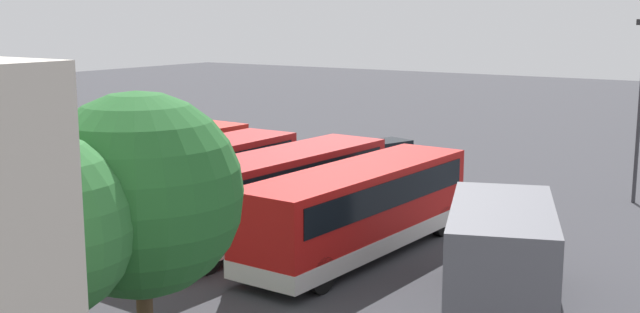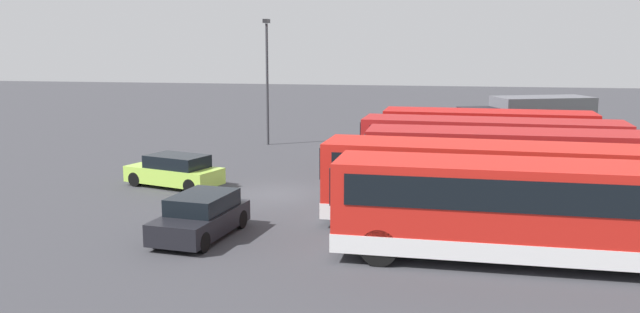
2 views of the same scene
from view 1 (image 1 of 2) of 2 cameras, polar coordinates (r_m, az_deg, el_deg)
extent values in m
plane|color=#38383D|center=(37.51, 0.33, -1.84)|extent=(140.00, 140.00, 0.00)
cube|color=#B71411|center=(25.84, 2.85, -3.64)|extent=(2.94, 10.30, 2.60)
cube|color=silver|center=(26.11, 2.83, -5.83)|extent=(2.98, 10.34, 0.55)
cube|color=black|center=(25.71, 2.86, -2.34)|extent=(2.97, 9.50, 0.90)
cube|color=black|center=(30.05, 8.22, -0.60)|extent=(2.25, 0.15, 1.10)
cylinder|color=black|center=(29.74, 4.93, -4.00)|extent=(0.34, 1.11, 1.10)
cylinder|color=black|center=(28.68, 8.79, -4.62)|extent=(0.34, 1.11, 1.10)
cylinder|color=black|center=(23.93, -4.36, -7.53)|extent=(0.34, 1.11, 1.10)
cylinder|color=black|center=(22.61, 0.05, -8.58)|extent=(0.34, 1.11, 1.10)
cube|color=#A51919|center=(27.97, -3.71, -2.58)|extent=(3.11, 11.44, 2.60)
cube|color=silver|center=(28.22, -3.68, -4.61)|extent=(3.15, 11.49, 0.55)
cube|color=black|center=(27.85, -3.72, -1.37)|extent=(3.13, 10.65, 0.90)
cube|color=black|center=(32.32, 2.82, 0.25)|extent=(2.25, 0.17, 1.10)
cylinder|color=black|center=(32.15, -0.30, -2.88)|extent=(0.35, 1.11, 1.10)
cylinder|color=black|center=(30.89, 3.05, -3.44)|extent=(0.35, 1.11, 1.10)
cylinder|color=black|center=(26.06, -11.70, -6.23)|extent=(0.35, 1.11, 1.10)
cylinder|color=black|center=(24.49, -8.15, -7.19)|extent=(0.35, 1.11, 1.10)
cube|color=#A51919|center=(30.04, -9.80, -1.82)|extent=(2.58, 10.98, 2.60)
cube|color=silver|center=(30.26, -9.74, -3.72)|extent=(2.62, 11.02, 0.55)
cube|color=black|center=(29.92, -9.84, -0.69)|extent=(2.64, 10.18, 0.90)
cube|color=black|center=(34.04, -3.43, 0.75)|extent=(2.25, 0.07, 1.10)
cylinder|color=black|center=(33.96, -6.37, -2.23)|extent=(0.30, 1.10, 1.10)
cylinder|color=black|center=(32.59, -3.34, -2.72)|extent=(0.30, 1.10, 1.10)
cylinder|color=black|center=(28.42, -17.10, -5.10)|extent=(0.30, 1.10, 1.10)
cylinder|color=black|center=(26.76, -14.04, -5.89)|extent=(0.30, 1.10, 1.10)
cube|color=red|center=(33.04, -13.76, -0.87)|extent=(3.15, 12.08, 2.60)
cube|color=silver|center=(33.25, -13.69, -2.60)|extent=(3.19, 12.12, 0.55)
cube|color=black|center=(32.93, -13.80, 0.15)|extent=(3.17, 11.29, 0.90)
cube|color=black|center=(36.99, -6.63, 1.46)|extent=(2.25, 0.17, 1.10)
cylinder|color=black|center=(37.07, -9.36, -1.26)|extent=(0.36, 1.11, 1.10)
cylinder|color=black|center=(35.51, -6.83, -1.70)|extent=(0.36, 1.11, 1.10)
cylinder|color=black|center=(31.57, -21.41, -3.85)|extent=(0.36, 1.11, 1.10)
cylinder|color=black|center=(29.72, -19.09, -4.55)|extent=(0.36, 1.11, 1.10)
cube|color=red|center=(35.20, -18.36, -0.43)|extent=(2.88, 11.58, 2.60)
cube|color=silver|center=(35.39, -18.27, -2.06)|extent=(2.93, 11.62, 0.55)
cube|color=black|center=(35.10, -18.42, 0.53)|extent=(2.92, 10.78, 0.90)
cube|color=black|center=(38.73, -11.52, 1.72)|extent=(2.25, 0.13, 1.10)
cylinder|color=black|center=(38.91, -14.10, -0.89)|extent=(0.33, 1.11, 1.10)
cylinder|color=black|center=(37.25, -11.85, -1.28)|extent=(0.33, 1.11, 1.10)
cube|color=#595960|center=(20.19, 12.98, -7.44)|extent=(4.30, 6.03, 2.80)
cube|color=black|center=(23.87, 12.96, -5.44)|extent=(3.05, 2.76, 2.20)
cylinder|color=black|center=(24.17, 10.16, -7.61)|extent=(0.62, 1.03, 1.00)
cylinder|color=black|center=(24.19, 15.56, -7.82)|extent=(0.62, 1.03, 1.00)
cube|color=#A5D14C|center=(41.09, 4.90, -0.07)|extent=(3.02, 4.64, 0.70)
cube|color=black|center=(40.84, 4.71, 0.77)|extent=(2.35, 2.95, 0.55)
cylinder|color=black|center=(42.75, 5.67, 0.04)|extent=(0.40, 0.68, 0.64)
cylinder|color=black|center=(41.63, 7.20, -0.27)|extent=(0.40, 0.68, 0.64)
cylinder|color=black|center=(40.68, 2.54, -0.44)|extent=(0.40, 0.68, 0.64)
cylinder|color=black|center=(39.51, 4.06, -0.78)|extent=(0.40, 0.68, 0.64)
cube|color=black|center=(41.97, -6.38, 0.13)|extent=(4.21, 2.31, 0.70)
cube|color=black|center=(41.72, -6.22, 0.94)|extent=(2.60, 1.94, 0.55)
cylinder|color=black|center=(42.53, -8.45, -0.08)|extent=(0.66, 0.30, 0.64)
cylinder|color=black|center=(43.56, -6.85, 0.21)|extent=(0.66, 0.30, 0.64)
cylinder|color=black|center=(40.45, -5.87, -0.55)|extent=(0.66, 0.30, 0.64)
cylinder|color=black|center=(41.54, -4.25, -0.24)|extent=(0.66, 0.30, 0.64)
cylinder|color=#38383D|center=(35.34, 22.16, 2.75)|extent=(0.16, 0.16, 7.41)
sphere|color=#2D7033|center=(15.88, -19.79, -4.89)|extent=(3.71, 3.71, 3.71)
sphere|color=#236028|center=(17.32, -12.93, -2.71)|extent=(4.48, 4.48, 4.48)
camera|label=2|loc=(52.70, -29.50, 7.36)|focal=37.57mm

